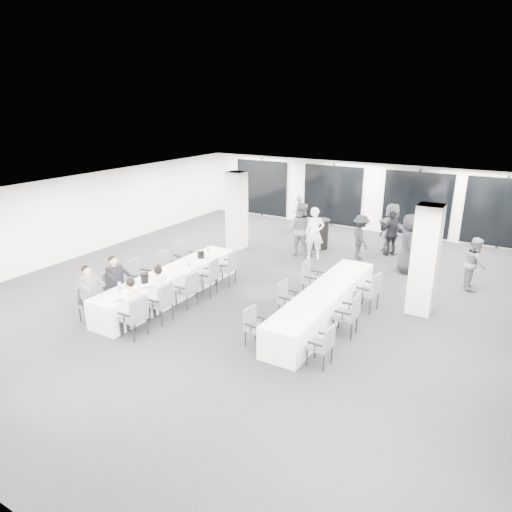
% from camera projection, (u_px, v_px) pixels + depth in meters
% --- Properties ---
extents(room, '(14.04, 16.04, 2.84)m').
position_uv_depth(room, '(305.00, 240.00, 13.01)').
color(room, '#232328').
rests_on(room, ground).
extents(column_left, '(0.60, 0.60, 2.80)m').
position_uv_depth(column_left, '(237.00, 211.00, 16.49)').
color(column_left, silver).
rests_on(column_left, floor).
extents(column_right, '(0.60, 0.60, 2.80)m').
position_uv_depth(column_right, '(425.00, 260.00, 11.31)').
color(column_right, silver).
rests_on(column_right, floor).
extents(banquet_table_main, '(0.90, 5.00, 0.75)m').
position_uv_depth(banquet_table_main, '(171.00, 284.00, 12.50)').
color(banquet_table_main, white).
rests_on(banquet_table_main, floor).
extents(banquet_table_side, '(0.90, 5.00, 0.75)m').
position_uv_depth(banquet_table_side, '(324.00, 305.00, 11.26)').
color(banquet_table_side, white).
rests_on(banquet_table_side, floor).
extents(cocktail_table, '(0.78, 0.78, 1.08)m').
position_uv_depth(cocktail_table, '(319.00, 234.00, 16.73)').
color(cocktail_table, black).
rests_on(cocktail_table, floor).
extents(chair_main_left_near, '(0.49, 0.53, 0.88)m').
position_uv_depth(chair_main_left_near, '(88.00, 301.00, 11.15)').
color(chair_main_left_near, '#595B61').
rests_on(chair_main_left_near, floor).
extents(chair_main_left_second, '(0.53, 0.58, 0.97)m').
position_uv_depth(chair_main_left_second, '(114.00, 288.00, 11.83)').
color(chair_main_left_second, '#595B61').
rests_on(chair_main_left_second, floor).
extents(chair_main_left_mid, '(0.59, 0.63, 1.04)m').
position_uv_depth(chair_main_left_mid, '(138.00, 275.00, 12.55)').
color(chair_main_left_mid, '#595B61').
rests_on(chair_main_left_mid, floor).
extents(chair_main_left_fourth, '(0.58, 0.61, 0.95)m').
position_uv_depth(chair_main_left_fourth, '(166.00, 265.00, 13.47)').
color(chair_main_left_fourth, '#595B61').
rests_on(chair_main_left_fourth, floor).
extents(chair_main_left_far, '(0.63, 0.66, 1.04)m').
position_uv_depth(chair_main_left_far, '(183.00, 256.00, 14.13)').
color(chair_main_left_far, '#595B61').
rests_on(chair_main_left_far, floor).
extents(chair_main_right_near, '(0.52, 0.58, 1.00)m').
position_uv_depth(chair_main_right_near, '(136.00, 315.00, 10.28)').
color(chair_main_right_near, '#595B61').
rests_on(chair_main_right_near, floor).
extents(chair_main_right_second, '(0.52, 0.58, 0.99)m').
position_uv_depth(chair_main_right_second, '(162.00, 301.00, 11.02)').
color(chair_main_right_second, '#595B61').
rests_on(chair_main_right_second, floor).
extents(chair_main_right_mid, '(0.51, 0.56, 0.94)m').
position_uv_depth(chair_main_right_mid, '(189.00, 288.00, 11.85)').
color(chair_main_right_mid, '#595B61').
rests_on(chair_main_right_mid, floor).
extents(chair_main_right_fourth, '(0.61, 0.65, 1.04)m').
position_uv_depth(chair_main_right_fourth, '(209.00, 275.00, 12.56)').
color(chair_main_right_fourth, '#595B61').
rests_on(chair_main_right_fourth, floor).
extents(chair_main_right_far, '(0.58, 0.62, 1.02)m').
position_uv_depth(chair_main_right_far, '(228.00, 266.00, 13.32)').
color(chair_main_right_far, '#595B61').
rests_on(chair_main_right_far, floor).
extents(chair_side_left_near, '(0.48, 0.52, 0.86)m').
position_uv_depth(chair_side_left_near, '(254.00, 324.00, 10.02)').
color(chair_side_left_near, '#595B61').
rests_on(chair_side_left_near, floor).
extents(chair_side_left_mid, '(0.50, 0.55, 0.93)m').
position_uv_depth(chair_side_left_mid, '(287.00, 297.00, 11.31)').
color(chair_side_left_mid, '#595B61').
rests_on(chair_side_left_mid, floor).
extents(chair_side_left_far, '(0.53, 0.59, 1.02)m').
position_uv_depth(chair_side_left_far, '(311.00, 277.00, 12.48)').
color(chair_side_left_far, '#595B61').
rests_on(chair_side_left_far, floor).
extents(chair_side_right_near, '(0.47, 0.52, 0.89)m').
position_uv_depth(chair_side_right_near, '(323.00, 343.00, 9.18)').
color(chair_side_right_near, '#595B61').
rests_on(chair_side_right_near, floor).
extents(chair_side_right_mid, '(0.54, 0.60, 1.02)m').
position_uv_depth(chair_side_right_mid, '(350.00, 312.00, 10.37)').
color(chair_side_right_mid, '#595B61').
rests_on(chair_side_right_mid, floor).
extents(chair_side_right_far, '(0.58, 0.63, 1.02)m').
position_uv_depth(chair_side_right_far, '(370.00, 290.00, 11.64)').
color(chair_side_right_far, '#595B61').
rests_on(chair_side_right_far, floor).
extents(seated_guest_a, '(0.50, 0.38, 1.44)m').
position_uv_depth(seated_guest_a, '(91.00, 290.00, 10.98)').
color(seated_guest_a, '#57595E').
rests_on(seated_guest_a, floor).
extents(seated_guest_b, '(0.50, 0.38, 1.44)m').
position_uv_depth(seated_guest_b, '(117.00, 280.00, 11.66)').
color(seated_guest_b, black).
rests_on(seated_guest_b, floor).
extents(seated_guest_c, '(0.50, 0.38, 1.44)m').
position_uv_depth(seated_guest_c, '(129.00, 303.00, 10.29)').
color(seated_guest_c, white).
rests_on(seated_guest_c, floor).
extents(seated_guest_d, '(0.50, 0.38, 1.44)m').
position_uv_depth(seated_guest_d, '(156.00, 290.00, 11.02)').
color(seated_guest_d, white).
rests_on(seated_guest_d, floor).
extents(standing_guest_a, '(0.90, 0.81, 2.01)m').
position_uv_depth(standing_guest_a, '(315.00, 230.00, 15.47)').
color(standing_guest_a, white).
rests_on(standing_guest_a, floor).
extents(standing_guest_b, '(1.07, 0.70, 2.13)m').
position_uv_depth(standing_guest_b, '(300.00, 226.00, 15.79)').
color(standing_guest_b, '#57595E').
rests_on(standing_guest_b, floor).
extents(standing_guest_c, '(1.14, 1.24, 1.74)m').
position_uv_depth(standing_guest_c, '(361.00, 234.00, 15.45)').
color(standing_guest_c, black).
rests_on(standing_guest_c, floor).
extents(standing_guest_d, '(1.16, 1.19, 1.81)m').
position_uv_depth(standing_guest_d, '(392.00, 231.00, 15.77)').
color(standing_guest_d, black).
rests_on(standing_guest_d, floor).
extents(standing_guest_e, '(0.93, 1.18, 2.13)m').
position_uv_depth(standing_guest_e, '(409.00, 240.00, 14.15)').
color(standing_guest_e, black).
rests_on(standing_guest_e, floor).
extents(standing_guest_f, '(1.95, 1.63, 2.03)m').
position_uv_depth(standing_guest_f, '(392.00, 225.00, 16.05)').
color(standing_guest_f, '#57595E').
rests_on(standing_guest_f, floor).
extents(standing_guest_g, '(0.79, 0.82, 1.75)m').
position_uv_depth(standing_guest_g, '(299.00, 212.00, 18.60)').
color(standing_guest_g, '#57595E').
rests_on(standing_guest_g, floor).
extents(standing_guest_h, '(0.70, 0.93, 1.72)m').
position_uv_depth(standing_guest_h, '(475.00, 260.00, 12.94)').
color(standing_guest_h, '#57595E').
rests_on(standing_guest_h, floor).
extents(ice_bucket_near, '(0.21, 0.21, 0.24)m').
position_uv_depth(ice_bucket_near, '(145.00, 278.00, 11.59)').
color(ice_bucket_near, black).
rests_on(ice_bucket_near, banquet_table_main).
extents(ice_bucket_far, '(0.21, 0.21, 0.24)m').
position_uv_depth(ice_bucket_far, '(201.00, 254.00, 13.44)').
color(ice_bucket_far, black).
rests_on(ice_bucket_far, banquet_table_main).
extents(water_bottle_a, '(0.08, 0.08, 0.24)m').
position_uv_depth(water_bottle_a, '(120.00, 287.00, 11.04)').
color(water_bottle_a, silver).
rests_on(water_bottle_a, banquet_table_main).
extents(water_bottle_b, '(0.07, 0.07, 0.22)m').
position_uv_depth(water_bottle_b, '(189.00, 264.00, 12.68)').
color(water_bottle_b, silver).
rests_on(water_bottle_b, banquet_table_main).
extents(water_bottle_c, '(0.07, 0.07, 0.21)m').
position_uv_depth(water_bottle_c, '(208.00, 249.00, 13.92)').
color(water_bottle_c, silver).
rests_on(water_bottle_c, banquet_table_main).
extents(plate_a, '(0.20, 0.20, 0.03)m').
position_uv_depth(plate_a, '(126.00, 288.00, 11.25)').
color(plate_a, white).
rests_on(plate_a, banquet_table_main).
extents(plate_b, '(0.20, 0.20, 0.03)m').
position_uv_depth(plate_b, '(125.00, 294.00, 10.91)').
color(plate_b, white).
rests_on(plate_b, banquet_table_main).
extents(plate_c, '(0.21, 0.21, 0.03)m').
position_uv_depth(plate_c, '(153.00, 278.00, 11.91)').
color(plate_c, white).
rests_on(plate_c, banquet_table_main).
extents(wine_glass, '(0.07, 0.07, 0.19)m').
position_uv_depth(wine_glass, '(121.00, 295.00, 10.54)').
color(wine_glass, silver).
rests_on(wine_glass, banquet_table_main).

